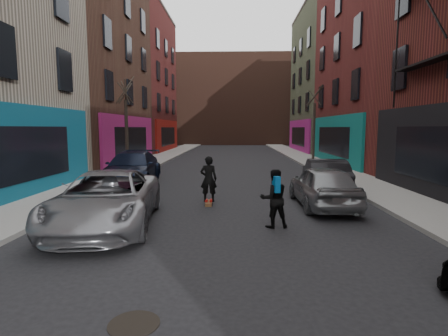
# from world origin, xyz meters

# --- Properties ---
(sidewalk_left) EXTENTS (2.50, 84.00, 0.13)m
(sidewalk_left) POSITION_xyz_m (-6.25, 30.00, 0.07)
(sidewalk_left) COLOR gray
(sidewalk_left) RESTS_ON ground
(sidewalk_right) EXTENTS (2.50, 84.00, 0.13)m
(sidewalk_right) POSITION_xyz_m (6.25, 30.00, 0.07)
(sidewalk_right) COLOR gray
(sidewalk_right) RESTS_ON ground
(building_far) EXTENTS (40.00, 10.00, 14.00)m
(building_far) POSITION_xyz_m (0.00, 56.00, 7.00)
(building_far) COLOR #47281E
(building_far) RESTS_ON ground
(tree_left_far) EXTENTS (2.00, 2.00, 6.50)m
(tree_left_far) POSITION_xyz_m (-6.20, 18.00, 3.38)
(tree_left_far) COLOR black
(tree_left_far) RESTS_ON sidewalk_left
(tree_right_far) EXTENTS (2.00, 2.00, 6.80)m
(tree_right_far) POSITION_xyz_m (6.20, 24.00, 3.53)
(tree_right_far) COLOR black
(tree_right_far) RESTS_ON sidewalk_right
(parked_left_far) EXTENTS (3.10, 5.58, 1.48)m
(parked_left_far) POSITION_xyz_m (-3.20, 6.46, 0.74)
(parked_left_far) COLOR gray
(parked_left_far) RESTS_ON ground
(parked_left_end) EXTENTS (2.45, 5.38, 1.52)m
(parked_left_end) POSITION_xyz_m (-4.60, 13.52, 0.76)
(parked_left_end) COLOR black
(parked_left_end) RESTS_ON ground
(parked_right_far) EXTENTS (1.77, 4.21, 1.42)m
(parked_right_far) POSITION_xyz_m (3.20, 9.00, 0.71)
(parked_right_far) COLOR gray
(parked_right_far) RESTS_ON ground
(parked_right_end) EXTENTS (1.88, 4.35, 1.39)m
(parked_right_end) POSITION_xyz_m (3.97, 11.72, 0.70)
(parked_right_end) COLOR black
(parked_right_end) RESTS_ON ground
(skateboard) EXTENTS (0.25, 0.81, 0.10)m
(skateboard) POSITION_xyz_m (-0.66, 9.21, 0.05)
(skateboard) COLOR brown
(skateboard) RESTS_ON ground
(skateboarder) EXTENTS (0.59, 0.40, 1.58)m
(skateboarder) POSITION_xyz_m (-0.66, 9.21, 0.89)
(skateboarder) COLOR black
(skateboarder) RESTS_ON skateboard
(pedestrian) EXTENTS (0.86, 0.73, 1.56)m
(pedestrian) POSITION_xyz_m (1.29, 6.47, 0.79)
(pedestrian) COLOR black
(pedestrian) RESTS_ON ground
(manhole) EXTENTS (0.92, 0.92, 0.01)m
(manhole) POSITION_xyz_m (-1.11, 1.74, 0.01)
(manhole) COLOR black
(manhole) RESTS_ON ground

